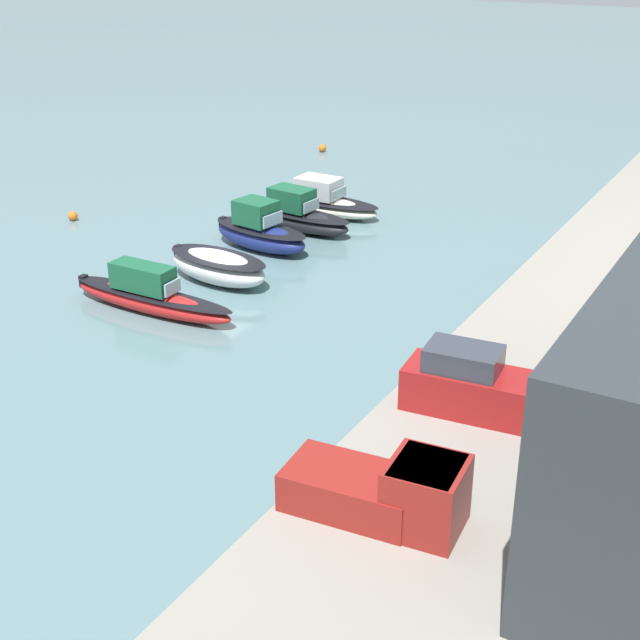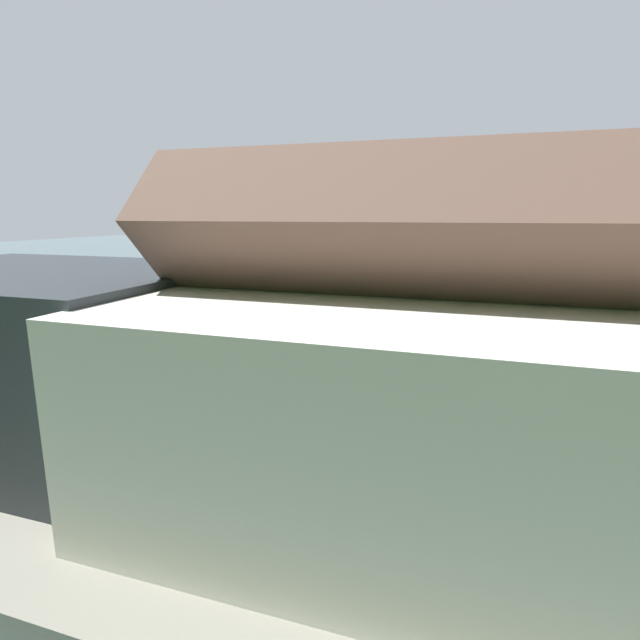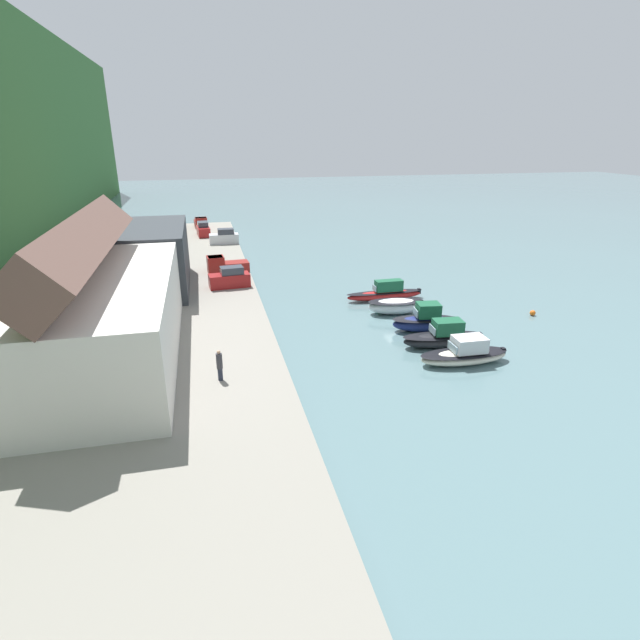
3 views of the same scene
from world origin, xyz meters
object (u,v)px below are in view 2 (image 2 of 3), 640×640
object	(u,v)px
moored_boat_4	(344,323)
parked_car_1	(208,347)
mooring_buoy_1	(450,308)
moored_boat_3	(393,327)
moored_boat_1	(504,332)
moored_boat_2	(455,327)
moored_boat_0	(549,335)
pickup_truck_1	(115,341)

from	to	relation	value
moored_boat_4	parked_car_1	size ratio (longest dim) A/B	1.95
mooring_buoy_1	moored_boat_3	bearing A→B (deg)	74.31
moored_boat_1	moored_boat_2	size ratio (longest dim) A/B	1.16
moored_boat_1	parked_car_1	bearing A→B (deg)	50.22
moored_boat_1	moored_boat_4	world-z (taller)	moored_boat_1
moored_boat_0	pickup_truck_1	world-z (taller)	pickup_truck_1
moored_boat_0	moored_boat_2	bearing A→B (deg)	3.13
moored_boat_2	pickup_truck_1	size ratio (longest dim) A/B	1.25
moored_boat_1	moored_boat_2	bearing A→B (deg)	6.07
moored_boat_3	mooring_buoy_1	size ratio (longest dim) A/B	10.60
parked_car_1	moored_boat_3	bearing A→B (deg)	-122.68
moored_boat_0	moored_boat_1	xyz separation A→B (m)	(3.28, 0.17, 0.08)
moored_boat_4	mooring_buoy_1	bearing A→B (deg)	-123.24
moored_boat_2	moored_boat_4	xyz separation A→B (m)	(9.22, 0.34, -0.19)
moored_boat_3	mooring_buoy_1	xyz separation A→B (m)	(-3.60, -12.83, -0.51)
moored_boat_2	moored_boat_3	world-z (taller)	moored_boat_2
moored_boat_4	parked_car_1	bearing A→B (deg)	76.75
moored_boat_0	mooring_buoy_1	xyz separation A→B (m)	(8.23, -11.75, -0.48)
moored_boat_0	moored_boat_1	size ratio (longest dim) A/B	1.02
moored_boat_2	parked_car_1	bearing A→B (deg)	60.29
moored_boat_0	moored_boat_2	world-z (taller)	moored_boat_2
moored_boat_3	mooring_buoy_1	world-z (taller)	moored_boat_3
moored_boat_4	pickup_truck_1	size ratio (longest dim) A/B	1.74
moored_boat_3	moored_boat_4	xyz separation A→B (m)	(4.32, -0.52, -0.03)
pickup_truck_1	moored_boat_3	bearing A→B (deg)	-137.02
parked_car_1	pickup_truck_1	world-z (taller)	parked_car_1
moored_boat_3	parked_car_1	size ratio (longest dim) A/B	1.33
moored_boat_3	moored_boat_4	size ratio (longest dim) A/B	0.68
moored_boat_1	parked_car_1	xyz separation A→B (m)	(16.52, 16.46, 1.55)
moored_boat_3	parked_car_1	bearing A→B (deg)	69.35
moored_boat_0	pickup_truck_1	xyz separation A→B (m)	(26.09, 16.89, 1.54)
moored_boat_2	pickup_truck_1	bearing A→B (deg)	49.42
moored_boat_1	parked_car_1	distance (m)	23.37
moored_boat_1	mooring_buoy_1	world-z (taller)	moored_boat_1
moored_boat_2	mooring_buoy_1	world-z (taller)	moored_boat_2
moored_boat_0	mooring_buoy_1	world-z (taller)	moored_boat_0
moored_boat_4	mooring_buoy_1	xyz separation A→B (m)	(-7.93, -12.31, -0.48)
moored_boat_2	parked_car_1	world-z (taller)	parked_car_1
moored_boat_2	moored_boat_3	distance (m)	4.97
moored_boat_0	moored_boat_4	size ratio (longest dim) A/B	0.84
moored_boat_2	parked_car_1	size ratio (longest dim) A/B	1.40
parked_car_1	mooring_buoy_1	bearing A→B (deg)	-117.74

